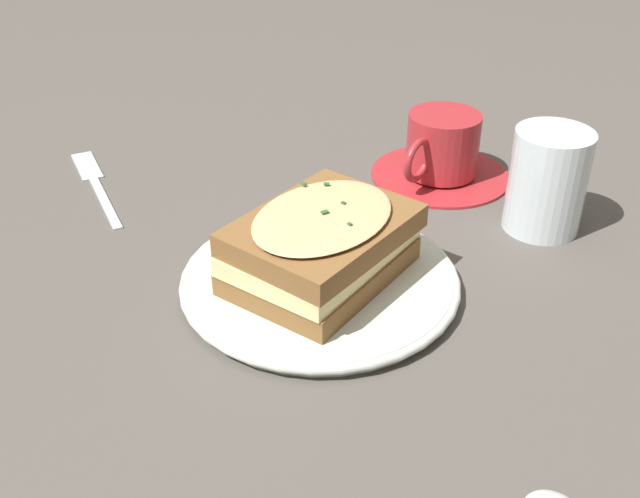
# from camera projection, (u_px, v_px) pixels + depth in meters

# --- Properties ---
(ground_plane) EXTENTS (2.40, 2.40, 0.00)m
(ground_plane) POSITION_uv_depth(u_px,v_px,m) (298.00, 295.00, 0.62)
(ground_plane) COLOR #514C47
(dinner_plate) EXTENTS (0.23, 0.23, 0.01)m
(dinner_plate) POSITION_uv_depth(u_px,v_px,m) (320.00, 281.00, 0.62)
(dinner_plate) COLOR silver
(dinner_plate) RESTS_ON ground_plane
(sandwich) EXTENTS (0.17, 0.16, 0.06)m
(sandwich) POSITION_uv_depth(u_px,v_px,m) (321.00, 245.00, 0.60)
(sandwich) COLOR brown
(sandwich) RESTS_ON dinner_plate
(teacup_with_saucer) EXTENTS (0.15, 0.15, 0.07)m
(teacup_with_saucer) POSITION_uv_depth(u_px,v_px,m) (441.00, 151.00, 0.78)
(teacup_with_saucer) COLOR #AD282D
(teacup_with_saucer) RESTS_ON ground_plane
(water_glass) EXTENTS (0.07, 0.07, 0.10)m
(water_glass) POSITION_uv_depth(u_px,v_px,m) (547.00, 181.00, 0.68)
(water_glass) COLOR silver
(water_glass) RESTS_ON ground_plane
(fork) EXTENTS (0.15, 0.13, 0.00)m
(fork) POSITION_uv_depth(u_px,v_px,m) (93.00, 178.00, 0.79)
(fork) COLOR silver
(fork) RESTS_ON ground_plane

